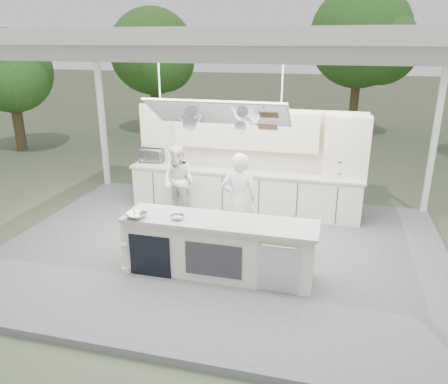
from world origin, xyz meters
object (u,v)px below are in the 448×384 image
(head_chef, at_px, (238,200))
(back_counter, at_px, (244,191))
(sous_chef, at_px, (179,181))
(demo_island, at_px, (218,247))

(head_chef, bearing_deg, back_counter, -99.24)
(head_chef, relative_size, sous_chef, 1.15)
(demo_island, height_order, sous_chef, sous_chef)
(back_counter, xyz_separation_m, sous_chef, (-1.30, -0.58, 0.29))
(sous_chef, bearing_deg, demo_island, -41.86)
(demo_island, bearing_deg, head_chef, 85.57)
(demo_island, relative_size, sous_chef, 2.01)
(back_counter, height_order, head_chef, head_chef)
(sous_chef, bearing_deg, head_chef, -21.02)
(demo_island, relative_size, head_chef, 1.75)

